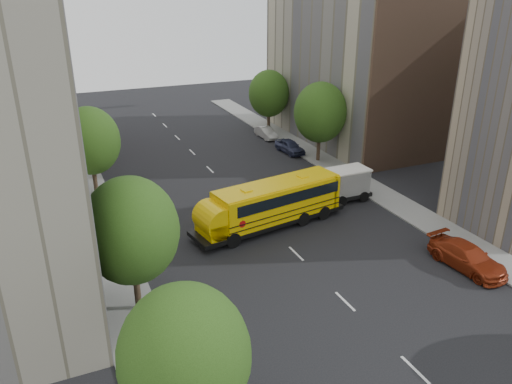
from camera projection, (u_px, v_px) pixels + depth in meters
ground at (283, 241)px, 35.40m from camera, size 120.00×120.00×0.00m
sidewalk_left at (106, 240)px, 35.34m from camera, size 3.00×80.00×0.12m
sidewalk_right at (374, 190)px, 43.86m from camera, size 3.00×80.00×0.12m
lane_markings at (232, 191)px, 43.85m from camera, size 0.15×64.00×0.01m
building_right_far at (349, 60)px, 55.48m from camera, size 10.00×22.00×18.00m
building_right_sidewall at (415, 75)px, 46.19m from camera, size 10.10×0.30×18.00m
street_tree_0 at (185, 357)px, 17.71m from camera, size 4.80×4.80×7.41m
street_tree_1 at (131, 231)px, 26.04m from camera, size 5.12×5.12×7.90m
street_tree_2 at (90, 141)px, 41.29m from camera, size 4.99×4.99×7.71m
street_tree_4 at (320, 112)px, 49.34m from camera, size 5.25×5.25×8.10m
street_tree_5 at (269, 94)px, 59.62m from camera, size 4.86×4.86×7.51m
school_bus at (268, 203)px, 36.67m from camera, size 12.60×4.79×3.48m
safari_truck at (334, 186)px, 41.11m from camera, size 6.48×2.54×2.75m
parked_car_0 at (175, 318)px, 26.03m from camera, size 2.10×4.63×1.54m
parked_car_1 at (130, 199)px, 40.69m from camera, size 1.40×3.98×1.31m
parked_car_2 at (97, 146)px, 53.59m from camera, size 2.60×5.24×1.43m
parked_car_3 at (467, 257)px, 31.77m from camera, size 2.64×5.53×1.56m
parked_car_4 at (290, 146)px, 53.54m from camera, size 2.08×4.31×1.42m
parked_car_5 at (266, 133)px, 58.75m from camera, size 1.49×3.94×1.28m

